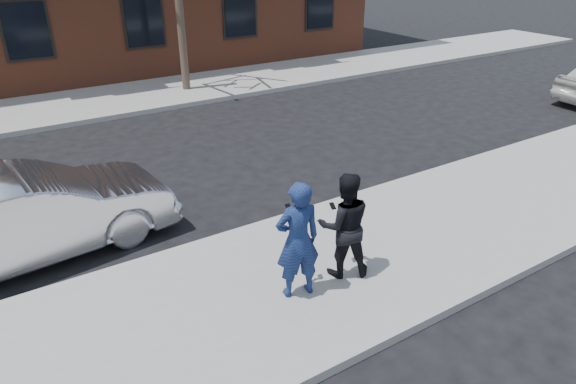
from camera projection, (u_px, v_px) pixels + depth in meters
ground at (189, 316)px, 7.32m from camera, size 100.00×100.00×0.00m
near_sidewalk at (195, 322)px, 7.10m from camera, size 50.00×3.50×0.15m
near_curb at (152, 260)px, 8.46m from camera, size 50.00×0.10×0.15m
far_sidewalk at (47, 110)px, 15.79m from camera, size 50.00×3.50×0.15m
far_curb at (58, 126)px, 14.43m from camera, size 50.00×0.10×0.15m
silver_sedan at (30, 215)px, 8.39m from camera, size 4.78×2.07×1.53m
man_hoodie at (298, 240)px, 7.16m from camera, size 0.73×0.57×1.80m
man_peacoat at (344, 225)px, 7.65m from camera, size 1.01×0.93×1.68m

